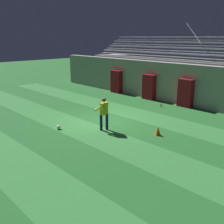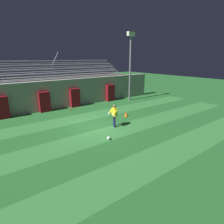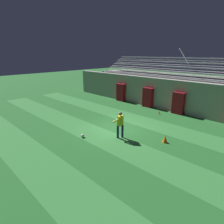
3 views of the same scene
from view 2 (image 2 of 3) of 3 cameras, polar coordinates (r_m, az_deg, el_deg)
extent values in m
plane|color=#236028|center=(14.04, -5.91, -4.22)|extent=(80.00, 80.00, 0.00)
cube|color=#337A38|center=(9.87, 13.14, -13.90)|extent=(28.00, 2.07, 0.01)
cube|color=#337A38|center=(12.59, -1.47, -6.60)|extent=(28.00, 2.07, 0.01)
cube|color=#337A38|center=(15.93, -10.20, -1.87)|extent=(28.00, 2.07, 0.01)
cube|color=#999691|center=(19.35, -16.16, 5.23)|extent=(24.00, 0.60, 2.80)
cube|color=maroon|center=(18.45, -19.88, 2.89)|extent=(1.00, 0.44, 1.87)
cube|color=maroon|center=(19.54, -11.25, 4.26)|extent=(1.00, 0.44, 1.87)
cube|color=maroon|center=(17.78, -30.52, 1.11)|extent=(1.00, 0.44, 1.87)
cube|color=maroon|center=(21.85, -0.51, 5.83)|extent=(1.00, 0.44, 1.87)
cube|color=#999691|center=(21.52, -18.48, 6.23)|extent=(18.00, 3.90, 2.90)
cube|color=#A8AAB2|center=(19.83, -17.33, 9.92)|extent=(17.10, 0.36, 0.10)
cube|color=#999691|center=(19.67, -17.06, 9.22)|extent=(17.10, 0.60, 0.04)
cube|color=#A8AAB2|center=(20.45, -18.12, 11.16)|extent=(17.10, 0.36, 0.10)
cube|color=#999691|center=(20.28, -17.87, 10.49)|extent=(17.10, 0.60, 0.04)
cube|color=#A8AAB2|center=(21.09, -18.87, 12.32)|extent=(17.10, 0.36, 0.10)
cube|color=#999691|center=(20.91, -18.63, 11.68)|extent=(17.10, 0.60, 0.04)
cube|color=#A8AAB2|center=(21.73, -19.58, 13.41)|extent=(17.10, 0.36, 0.10)
cube|color=#999691|center=(21.55, -19.35, 12.80)|extent=(17.10, 0.60, 0.04)
cube|color=#A8AAB2|center=(22.39, -20.26, 14.43)|extent=(17.10, 0.36, 0.10)
cube|color=#999691|center=(22.20, -20.04, 13.85)|extent=(17.10, 0.60, 0.04)
cylinder|color=#A8AAB2|center=(21.02, -17.26, 14.77)|extent=(0.06, 2.63, 1.65)
cylinder|color=slate|center=(21.95, 5.52, 12.75)|extent=(0.20, 0.20, 7.15)
cube|color=#F2EDCC|center=(22.05, 5.81, 22.63)|extent=(0.90, 0.36, 0.44)
cylinder|color=#19194C|center=(13.55, 0.79, -3.06)|extent=(0.17, 0.17, 0.82)
cylinder|color=#19194C|center=(13.83, 0.62, -2.65)|extent=(0.17, 0.17, 0.82)
cube|color=yellow|center=(13.47, 0.71, 0.00)|extent=(0.31, 0.42, 0.60)
sphere|color=brown|center=(13.36, 0.72, 1.81)|extent=(0.22, 0.22, 0.22)
cylinder|color=yellow|center=(13.21, 1.12, -0.11)|extent=(0.49, 0.19, 0.37)
cylinder|color=yellow|center=(13.51, -0.45, 0.27)|extent=(0.49, 0.19, 0.37)
cube|color=silver|center=(13.12, 0.42, -0.81)|extent=(0.13, 0.13, 0.08)
cube|color=silver|center=(13.38, -0.88, -0.48)|extent=(0.13, 0.13, 0.08)
sphere|color=white|center=(11.66, -1.03, -7.96)|extent=(0.22, 0.22, 0.22)
cone|color=orange|center=(16.16, 4.29, -0.62)|extent=(0.30, 0.30, 0.42)
cylinder|color=red|center=(18.23, -12.42, 0.70)|extent=(0.07, 0.07, 0.24)
camera|label=1|loc=(17.34, 47.75, 9.83)|focal=42.00mm
camera|label=3|loc=(15.17, 45.64, 12.08)|focal=30.00mm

